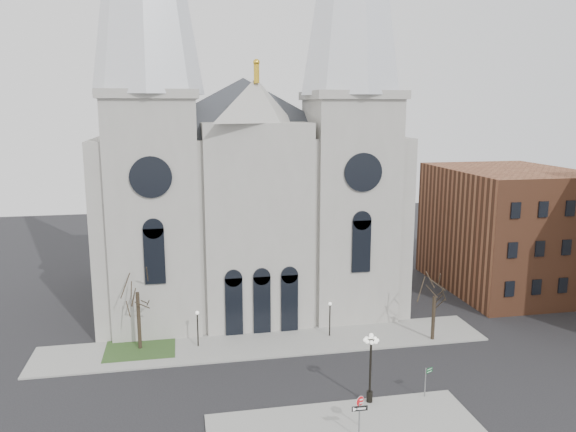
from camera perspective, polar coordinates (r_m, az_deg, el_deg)
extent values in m
plane|color=black|center=(41.85, 0.22, -18.90)|extent=(160.00, 160.00, 0.00)
cube|color=gray|center=(51.51, -2.23, -12.83)|extent=(40.00, 6.00, 0.14)
cube|color=#2C4B20|center=(52.08, -14.77, -12.91)|extent=(6.00, 5.00, 0.18)
cube|color=#9B9890|center=(63.13, -4.38, 0.11)|extent=(30.00, 24.00, 18.00)
pyramid|color=#2D3035|center=(62.10, -4.58, 13.83)|extent=(33.00, 26.40, 6.00)
cube|color=#9B9890|center=(54.07, -13.39, 0.16)|extent=(8.00, 8.00, 22.00)
cylinder|color=black|center=(49.47, -13.77, 3.86)|extent=(3.60, 0.30, 3.60)
cube|color=#9B9890|center=(56.50, 6.23, 0.85)|extent=(8.00, 8.00, 22.00)
cylinder|color=black|center=(52.12, 7.64, 4.42)|extent=(3.60, 0.30, 3.60)
cube|color=#9B9890|center=(53.26, -3.13, -1.08)|extent=(10.00, 5.00, 19.50)
pyramid|color=#9B9890|center=(52.10, -3.27, 11.66)|extent=(11.00, 5.00, 4.00)
cube|color=brown|center=(69.89, 21.31, -1.23)|extent=(14.00, 18.00, 14.00)
cylinder|color=black|center=(51.12, -14.91, -10.31)|extent=(0.32, 0.32, 5.25)
cylinder|color=black|center=(53.18, 14.55, -10.05)|extent=(0.32, 0.32, 4.20)
cylinder|color=black|center=(50.88, -9.16, -11.36)|extent=(0.12, 0.12, 3.00)
sphere|color=white|center=(50.30, -9.21, -9.68)|extent=(0.32, 0.32, 0.32)
cylinder|color=black|center=(52.52, 4.27, -10.52)|extent=(0.12, 0.12, 3.00)
sphere|color=white|center=(51.96, 4.29, -8.88)|extent=(0.32, 0.32, 0.32)
cylinder|color=slate|center=(39.42, 7.28, -19.06)|extent=(0.08, 0.08, 2.07)
cylinder|color=red|center=(39.06, 7.31, -18.15)|extent=(0.72, 0.13, 0.72)
cylinder|color=white|center=(39.06, 7.31, -18.15)|extent=(0.77, 0.12, 0.77)
cube|color=white|center=(39.01, 7.31, -18.00)|extent=(0.39, 0.07, 0.09)
cube|color=white|center=(39.12, 7.30, -18.30)|extent=(0.45, 0.08, 0.09)
cylinder|color=black|center=(41.64, 8.36, -15.39)|extent=(0.16, 0.16, 4.59)
cylinder|color=black|center=(42.51, 8.28, -17.69)|extent=(0.44, 0.44, 0.80)
sphere|color=white|center=(40.51, 8.46, -11.91)|extent=(0.32, 0.32, 0.32)
cylinder|color=slate|center=(38.07, 7.25, -19.98)|extent=(0.10, 0.10, 2.36)
cube|color=black|center=(37.62, 7.28, -18.81)|extent=(1.03, 0.06, 0.34)
cylinder|color=slate|center=(43.58, 13.77, -16.10)|extent=(0.09, 0.09, 2.21)
cube|color=#0C5724|center=(43.41, 14.14, -14.83)|extent=(0.58, 0.28, 0.15)
cube|color=#0C5724|center=(43.49, 14.13, -15.07)|extent=(0.58, 0.28, 0.15)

